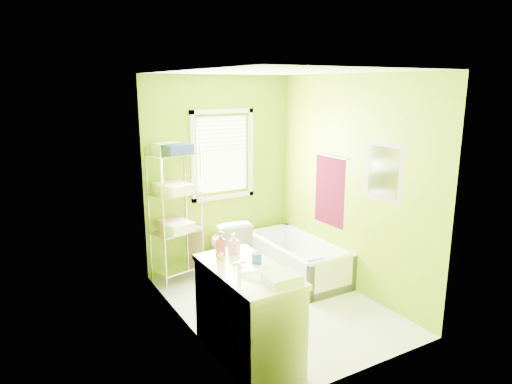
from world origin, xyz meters
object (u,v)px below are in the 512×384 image
toilet (227,246)px  vanity (248,310)px  bathtub (298,264)px  wire_shelf_unit (176,198)px

toilet → vanity: size_ratio=0.68×
vanity → bathtub: bearing=40.8°
vanity → wire_shelf_unit: (0.05, 1.95, 0.63)m
vanity → toilet: bearing=69.0°
wire_shelf_unit → vanity: bearing=-91.6°
bathtub → wire_shelf_unit: bearing=153.9°
toilet → wire_shelf_unit: 0.95m
bathtub → wire_shelf_unit: wire_shelf_unit is taller
bathtub → vanity: size_ratio=1.32×
toilet → vanity: (-0.69, -1.80, 0.07)m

